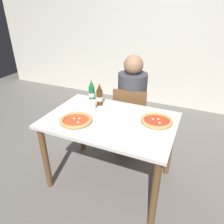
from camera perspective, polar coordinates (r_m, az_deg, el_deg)
The scene contains 11 objects.
ground_plane at distance 2.39m, azimuth -0.51°, elevation -17.78°, with size 8.00×8.00×0.00m, color slate.
back_wall_tiled at distance 3.82m, azimuth 14.06°, elevation 20.79°, with size 7.00×0.10×2.60m, color silver.
dining_table_main at distance 1.99m, azimuth -0.58°, elevation -4.81°, with size 1.20×0.80×0.75m.
chair_behind_table at distance 2.56m, azimuth 5.11°, elevation -1.01°, with size 0.45×0.45×0.85m.
diner_seated at distance 2.56m, azimuth 5.37°, elevation 1.52°, with size 0.34×0.34×1.21m.
pizza_margherita_near at distance 1.89m, azimuth -9.82°, elevation -2.38°, with size 0.32×0.32×0.04m.
pizza_marinara_far at distance 1.90m, azimuth 12.13°, elevation -2.51°, with size 0.31×0.31×0.04m.
beer_bottle_left at distance 2.27m, azimuth -5.59°, elevation 5.55°, with size 0.07×0.07×0.25m.
beer_bottle_center at distance 2.17m, azimuth -3.44°, elevation 4.51°, with size 0.07×0.07×0.25m.
napkin_with_cutlery at distance 2.07m, azimuth 1.34°, elevation 0.24°, with size 0.19×0.19×0.01m.
paper_cup at distance 2.10m, azimuth -5.38°, elevation 1.91°, with size 0.07×0.07×0.10m, color white.
Camera 1 is at (0.70, -1.53, 1.70)m, focal length 33.30 mm.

